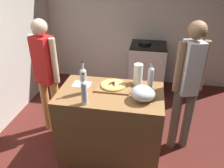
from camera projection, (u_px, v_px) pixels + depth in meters
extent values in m
cube|color=#511E19|center=(126.00, 120.00, 3.48)|extent=(4.12, 3.42, 0.02)
cube|color=beige|center=(138.00, 16.00, 4.13)|extent=(4.12, 0.10, 2.60)
cube|color=beige|center=(3.00, 32.00, 3.14)|extent=(0.10, 3.42, 2.60)
cube|color=olive|center=(111.00, 124.00, 2.68)|extent=(1.18, 0.70, 0.89)
cube|color=olive|center=(113.00, 86.00, 2.57)|extent=(0.40, 0.32, 0.02)
cylinder|color=tan|center=(113.00, 85.00, 2.56)|extent=(0.29, 0.29, 0.02)
cylinder|color=#EAC660|center=(113.00, 84.00, 2.56)|extent=(0.26, 0.26, 0.00)
cylinder|color=brown|center=(111.00, 83.00, 2.57)|extent=(0.03, 0.03, 0.01)
cylinder|color=brown|center=(114.00, 84.00, 2.55)|extent=(0.03, 0.03, 0.01)
cylinder|color=brown|center=(114.00, 86.00, 2.52)|extent=(0.03, 0.03, 0.01)
cylinder|color=brown|center=(120.00, 85.00, 2.54)|extent=(0.03, 0.03, 0.01)
cylinder|color=brown|center=(113.00, 84.00, 2.55)|extent=(0.04, 0.04, 0.01)
cylinder|color=brown|center=(114.00, 82.00, 2.59)|extent=(0.03, 0.03, 0.01)
cylinder|color=brown|center=(113.00, 82.00, 2.59)|extent=(0.03, 0.03, 0.01)
cylinder|color=brown|center=(113.00, 84.00, 2.54)|extent=(0.03, 0.03, 0.01)
cylinder|color=brown|center=(110.00, 84.00, 2.54)|extent=(0.03, 0.03, 0.01)
cylinder|color=#B2B2B7|center=(143.00, 99.00, 2.33)|extent=(0.11, 0.11, 0.01)
ellipsoid|color=silver|center=(143.00, 93.00, 2.30)|extent=(0.25, 0.25, 0.15)
cylinder|color=white|center=(138.00, 74.00, 2.58)|extent=(0.10, 0.10, 0.26)
cylinder|color=#997551|center=(138.00, 74.00, 2.58)|extent=(0.03, 0.03, 0.26)
cylinder|color=silver|center=(84.00, 94.00, 2.22)|extent=(0.07, 0.07, 0.22)
sphere|color=silver|center=(84.00, 84.00, 2.16)|extent=(0.07, 0.07, 0.07)
cylinder|color=silver|center=(83.00, 78.00, 2.13)|extent=(0.02, 0.02, 0.09)
cylinder|color=black|center=(83.00, 74.00, 2.11)|extent=(0.02, 0.02, 0.01)
cylinder|color=silver|center=(84.00, 83.00, 2.40)|extent=(0.07, 0.07, 0.26)
sphere|color=silver|center=(83.00, 72.00, 2.34)|extent=(0.07, 0.07, 0.07)
cylinder|color=silver|center=(83.00, 66.00, 2.31)|extent=(0.02, 0.02, 0.09)
cylinder|color=black|center=(82.00, 62.00, 2.28)|extent=(0.03, 0.03, 0.01)
cylinder|color=silver|center=(150.00, 80.00, 2.48)|extent=(0.07, 0.07, 0.24)
sphere|color=silver|center=(151.00, 70.00, 2.43)|extent=(0.07, 0.07, 0.07)
cylinder|color=silver|center=(152.00, 66.00, 2.40)|extent=(0.02, 0.02, 0.07)
cylinder|color=maroon|center=(152.00, 62.00, 2.38)|extent=(0.03, 0.03, 0.01)
cube|color=white|center=(82.00, 84.00, 2.64)|extent=(0.21, 0.15, 0.00)
cube|color=#B7B7BC|center=(147.00, 68.00, 4.15)|extent=(0.63, 0.60, 0.87)
cube|color=black|center=(149.00, 45.00, 3.94)|extent=(0.63, 0.60, 0.02)
cylinder|color=silver|center=(133.00, 62.00, 3.80)|extent=(0.04, 0.02, 0.04)
cylinder|color=silver|center=(142.00, 62.00, 3.77)|extent=(0.04, 0.02, 0.04)
cylinder|color=silver|center=(152.00, 63.00, 3.75)|extent=(0.04, 0.02, 0.04)
cylinder|color=silver|center=(161.00, 63.00, 3.72)|extent=(0.04, 0.02, 0.04)
cylinder|color=black|center=(145.00, 43.00, 3.98)|extent=(0.23, 0.23, 0.04)
cylinder|color=#D88C4C|center=(46.00, 105.00, 3.13)|extent=(0.11, 0.11, 0.80)
cylinder|color=#D88C4C|center=(57.00, 108.00, 3.05)|extent=(0.11, 0.11, 0.80)
cube|color=red|center=(44.00, 60.00, 2.76)|extent=(0.29, 0.26, 0.60)
cylinder|color=beige|center=(34.00, 57.00, 2.82)|extent=(0.08, 0.08, 0.57)
cylinder|color=beige|center=(54.00, 61.00, 2.68)|extent=(0.08, 0.08, 0.57)
sphere|color=beige|center=(39.00, 27.00, 2.56)|extent=(0.19, 0.19, 0.19)
cylinder|color=slate|center=(187.00, 120.00, 2.80)|extent=(0.11, 0.11, 0.82)
cylinder|color=slate|center=(175.00, 121.00, 2.78)|extent=(0.11, 0.11, 0.82)
cube|color=silver|center=(191.00, 68.00, 2.45)|extent=(0.24, 0.25, 0.62)
cylinder|color=#936B4C|center=(203.00, 66.00, 2.46)|extent=(0.08, 0.08, 0.59)
cylinder|color=#936B4C|center=(179.00, 68.00, 2.43)|extent=(0.08, 0.08, 0.59)
sphere|color=#936B4C|center=(198.00, 30.00, 2.25)|extent=(0.20, 0.20, 0.20)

